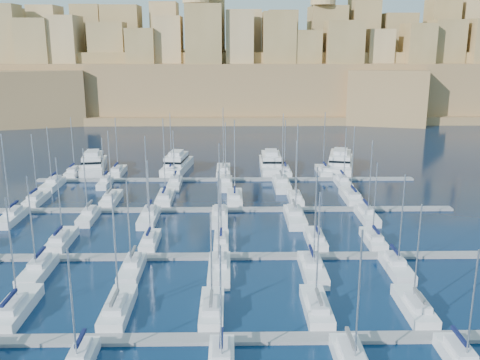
{
  "coord_description": "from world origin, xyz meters",
  "views": [
    {
      "loc": [
        1.29,
        -83.67,
        30.34
      ],
      "look_at": [
        2.76,
        6.0,
        6.86
      ],
      "focal_mm": 40.0,
      "sensor_mm": 36.0,
      "label": 1
    }
  ],
  "objects_px": {
    "motor_yacht_c": "(271,163)",
    "sailboat_2": "(118,308)",
    "sailboat_4": "(317,308)",
    "motor_yacht_d": "(340,162)",
    "motor_yacht_b": "(177,164)",
    "motor_yacht_a": "(93,164)"
  },
  "relations": [
    {
      "from": "sailboat_2",
      "to": "motor_yacht_a",
      "type": "height_order",
      "value": "sailboat_2"
    },
    {
      "from": "sailboat_4",
      "to": "motor_yacht_b",
      "type": "xyz_separation_m",
      "value": [
        -22.74,
        69.6,
        0.98
      ]
    },
    {
      "from": "motor_yacht_c",
      "to": "motor_yacht_d",
      "type": "height_order",
      "value": "same"
    },
    {
      "from": "sailboat_4",
      "to": "sailboat_2",
      "type": "bearing_deg",
      "value": 179.62
    },
    {
      "from": "motor_yacht_d",
      "to": "motor_yacht_a",
      "type": "bearing_deg",
      "value": -179.24
    },
    {
      "from": "motor_yacht_a",
      "to": "motor_yacht_c",
      "type": "bearing_deg",
      "value": -0.14
    },
    {
      "from": "motor_yacht_b",
      "to": "motor_yacht_d",
      "type": "xyz_separation_m",
      "value": [
        39.49,
        1.37,
        0.0
      ]
    },
    {
      "from": "sailboat_2",
      "to": "motor_yacht_c",
      "type": "bearing_deg",
      "value": 72.14
    },
    {
      "from": "motor_yacht_b",
      "to": "motor_yacht_c",
      "type": "relative_size",
      "value": 0.96
    },
    {
      "from": "motor_yacht_a",
      "to": "motor_yacht_b",
      "type": "height_order",
      "value": "same"
    },
    {
      "from": "sailboat_4",
      "to": "motor_yacht_c",
      "type": "xyz_separation_m",
      "value": [
        -0.16,
        70.08,
        0.98
      ]
    },
    {
      "from": "sailboat_2",
      "to": "motor_yacht_d",
      "type": "distance_m",
      "value": 81.07
    },
    {
      "from": "motor_yacht_b",
      "to": "motor_yacht_d",
      "type": "distance_m",
      "value": 39.51
    },
    {
      "from": "motor_yacht_d",
      "to": "motor_yacht_c",
      "type": "bearing_deg",
      "value": -176.98
    },
    {
      "from": "motor_yacht_b",
      "to": "sailboat_2",
      "type": "bearing_deg",
      "value": -89.96
    },
    {
      "from": "sailboat_4",
      "to": "motor_yacht_a",
      "type": "distance_m",
      "value": 82.22
    },
    {
      "from": "motor_yacht_c",
      "to": "sailboat_2",
      "type": "bearing_deg",
      "value": -107.86
    },
    {
      "from": "sailboat_2",
      "to": "sailboat_4",
      "type": "xyz_separation_m",
      "value": [
        22.69,
        -0.15,
        -0.0
      ]
    },
    {
      "from": "motor_yacht_b",
      "to": "motor_yacht_c",
      "type": "distance_m",
      "value": 22.58
    },
    {
      "from": "sailboat_2",
      "to": "motor_yacht_a",
      "type": "distance_m",
      "value": 72.88
    },
    {
      "from": "sailboat_2",
      "to": "motor_yacht_d",
      "type": "bearing_deg",
      "value": 60.88
    },
    {
      "from": "motor_yacht_b",
      "to": "sailboat_4",
      "type": "bearing_deg",
      "value": -71.91
    }
  ]
}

